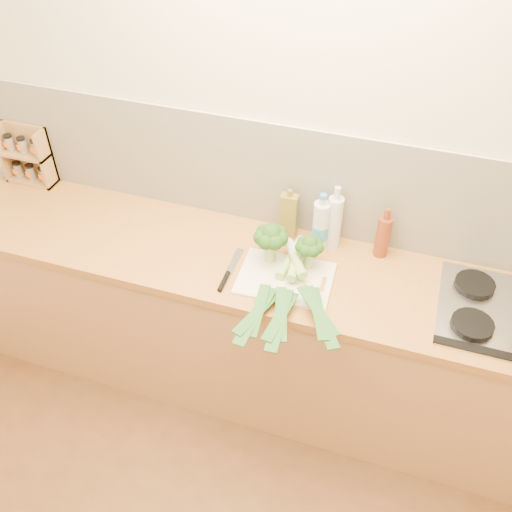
{
  "coord_description": "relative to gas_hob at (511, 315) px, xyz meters",
  "views": [
    {
      "loc": [
        0.52,
        -0.63,
        2.64
      ],
      "look_at": [
        -0.05,
        1.1,
        1.02
      ],
      "focal_mm": 40.0,
      "sensor_mm": 36.0,
      "label": 1
    }
  ],
  "objects": [
    {
      "name": "oil_tin",
      "position": [
        -1.01,
        0.23,
        0.1
      ],
      "size": [
        0.08,
        0.05,
        0.26
      ],
      "color": "olive",
      "rests_on": "counter"
    },
    {
      "name": "spice_rack",
      "position": [
        -2.44,
        0.25,
        0.13
      ],
      "size": [
        0.27,
        0.11,
        0.32
      ],
      "color": "tan",
      "rests_on": "counter"
    },
    {
      "name": "chefs_knife",
      "position": [
        -1.19,
        -0.14,
        -0.01
      ],
      "size": [
        0.04,
        0.3,
        0.02
      ],
      "rotation": [
        0.0,
        0.0,
        0.02
      ],
      "color": "silver",
      "rests_on": "counter"
    },
    {
      "name": "glass_bottle",
      "position": [
        -0.8,
        0.22,
        0.12
      ],
      "size": [
        0.07,
        0.07,
        0.32
      ],
      "color": "silver",
      "rests_on": "counter"
    },
    {
      "name": "counter",
      "position": [
        -1.02,
        0.0,
        -0.46
      ],
      "size": [
        3.2,
        0.62,
        0.9
      ],
      "color": "#AF7349",
      "rests_on": "ground"
    },
    {
      "name": "leek_back",
      "position": [
        -0.85,
        -0.12,
        0.06
      ],
      "size": [
        0.37,
        0.57,
        0.04
      ],
      "rotation": [
        0.0,
        0.0,
        0.55
      ],
      "color": "white",
      "rests_on": "chopping_board"
    },
    {
      "name": "leek_mid",
      "position": [
        -0.9,
        -0.13,
        0.04
      ],
      "size": [
        0.12,
        0.65,
        0.04
      ],
      "rotation": [
        0.0,
        0.0,
        0.08
      ],
      "color": "white",
      "rests_on": "chopping_board"
    },
    {
      "name": "room_shell",
      "position": [
        -1.02,
        0.29,
        0.26
      ],
      "size": [
        3.5,
        3.5,
        3.5
      ],
      "color": "beige",
      "rests_on": "ground"
    },
    {
      "name": "leek_front",
      "position": [
        -0.96,
        -0.09,
        0.02
      ],
      "size": [
        0.13,
        0.7,
        0.04
      ],
      "rotation": [
        0.0,
        0.0,
        -0.1
      ],
      "color": "white",
      "rests_on": "chopping_board"
    },
    {
      "name": "amber_bottle",
      "position": [
        -0.57,
        0.23,
        0.09
      ],
      "size": [
        0.06,
        0.06,
        0.26
      ],
      "color": "maroon",
      "rests_on": "counter"
    },
    {
      "name": "chopping_board",
      "position": [
        -0.94,
        -0.07,
        -0.01
      ],
      "size": [
        0.42,
        0.32,
        0.01
      ],
      "primitive_type": "cube",
      "rotation": [
        0.0,
        0.0,
        0.05
      ],
      "color": "beige",
      "rests_on": "counter"
    },
    {
      "name": "water_bottle",
      "position": [
        -0.85,
        0.2,
        0.1
      ],
      "size": [
        0.08,
        0.08,
        0.27
      ],
      "color": "silver",
      "rests_on": "counter"
    },
    {
      "name": "broccoli_left",
      "position": [
        -1.03,
        0.01,
        0.13
      ],
      "size": [
        0.15,
        0.15,
        0.2
      ],
      "color": "#A4C472",
      "rests_on": "chopping_board"
    },
    {
      "name": "broccoli_right",
      "position": [
        -0.86,
        0.03,
        0.11
      ],
      "size": [
        0.13,
        0.13,
        0.17
      ],
      "color": "#A4C472",
      "rests_on": "chopping_board"
    },
    {
      "name": "gas_hob",
      "position": [
        0.0,
        0.0,
        0.0
      ],
      "size": [
        0.58,
        0.5,
        0.04
      ],
      "color": "silver",
      "rests_on": "counter"
    }
  ]
}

